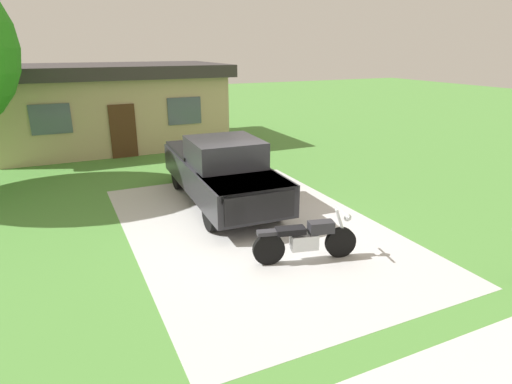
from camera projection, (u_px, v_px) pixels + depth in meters
The scene contains 5 objects.
ground_plane at pixel (255, 228), 10.54m from camera, with size 80.00×80.00×0.00m, color #518C3B.
driveway_pad at pixel (255, 228), 10.54m from camera, with size 5.89×8.92×0.01m, color silver.
motorcycle at pixel (306, 239), 8.82m from camera, with size 2.18×0.84×1.09m.
pickup_truck at pixel (220, 169), 12.06m from camera, with size 2.23×5.70×1.90m.
neighbor_house at pixel (112, 105), 18.88m from camera, with size 9.60×5.60×3.50m.
Camera 1 is at (-4.09, -8.79, 4.23)m, focal length 30.19 mm.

